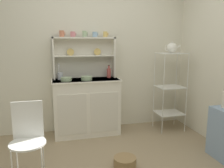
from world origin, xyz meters
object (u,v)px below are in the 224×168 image
floor_basket (125,162)px  bowl_mixing_large (66,79)px  hutch_cabinet (87,106)px  bakers_rack (170,84)px  utensil_jar (60,76)px  porcelain_teapot (172,48)px  jam_bottle (109,73)px  hutch_shelf_unit (84,54)px  cup_terracotta_0 (62,34)px  wire_chair (28,135)px

floor_basket → bowl_mixing_large: bowl_mixing_large is taller
hutch_cabinet → bakers_rack: 1.40m
utensil_jar → porcelain_teapot: 1.80m
bakers_rack → hutch_cabinet: bearing=173.7°
bakers_rack → bowl_mixing_large: size_ratio=7.80×
jam_bottle → porcelain_teapot: porcelain_teapot is taller
bowl_mixing_large → hutch_cabinet: bearing=13.7°
jam_bottle → bowl_mixing_large: bearing=-166.9°
bowl_mixing_large → porcelain_teapot: bearing=-2.6°
floor_basket → jam_bottle: (0.10, 1.20, 0.90)m
floor_basket → porcelain_teapot: (1.07, 0.96, 1.29)m
bakers_rack → floor_basket: size_ratio=4.84×
hutch_shelf_unit → cup_terracotta_0: 0.46m
hutch_shelf_unit → cup_terracotta_0: (-0.33, -0.04, 0.31)m
bakers_rack → bowl_mixing_large: (-1.66, 0.08, 0.14)m
cup_terracotta_0 → porcelain_teapot: size_ratio=0.37×
jam_bottle → utensil_jar: size_ratio=0.82×
hutch_cabinet → cup_terracotta_0: 1.17m
wire_chair → bowl_mixing_large: 1.20m
wire_chair → porcelain_teapot: bearing=35.2°
hutch_cabinet → jam_bottle: size_ratio=5.07×
cup_terracotta_0 → bowl_mixing_large: size_ratio=0.58×
porcelain_teapot → cup_terracotta_0: bearing=170.9°
bakers_rack → utensil_jar: size_ratio=5.14×
wire_chair → cup_terracotta_0: bearing=81.6°
bowl_mixing_large → jam_bottle: size_ratio=0.80×
hutch_cabinet → utensil_jar: (-0.38, 0.08, 0.49)m
hutch_cabinet → wire_chair: (-0.76, -1.12, 0.07)m
porcelain_teapot → bowl_mixing_large: bearing=177.4°
porcelain_teapot → wire_chair: bearing=-155.3°
hutch_shelf_unit → jam_bottle: bearing=-11.3°
hutch_shelf_unit → jam_bottle: hutch_shelf_unit is taller
porcelain_teapot → utensil_jar: bearing=172.5°
hutch_shelf_unit → cup_terracotta_0: size_ratio=10.27×
hutch_cabinet → jam_bottle: bearing=12.7°
utensil_jar → wire_chair: bearing=-107.3°
hutch_cabinet → utensil_jar: utensil_jar is taller
utensil_jar → bakers_rack: bearing=-7.4°
wire_chair → utensil_jar: 1.32m
bowl_mixing_large → porcelain_teapot: size_ratio=0.65×
bowl_mixing_large → wire_chair: bearing=-113.5°
wire_chair → bowl_mixing_large: bowl_mixing_large is taller
bakers_rack → wire_chair: size_ratio=1.50×
wire_chair → hutch_shelf_unit: bearing=69.9°
floor_basket → jam_bottle: 1.50m
hutch_cabinet → cup_terracotta_0: cup_terracotta_0 is taller
wire_chair → bowl_mixing_large: bearing=77.0°
floor_basket → cup_terracotta_0: (-0.62, 1.23, 1.51)m
bowl_mixing_large → porcelain_teapot: 1.72m
hutch_shelf_unit → bowl_mixing_large: size_ratio=5.91×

